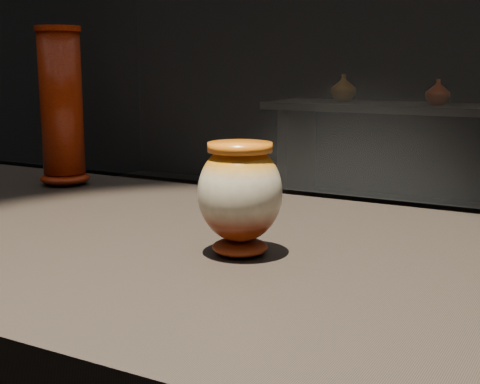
{
  "coord_description": "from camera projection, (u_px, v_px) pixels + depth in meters",
  "views": [
    {
      "loc": [
        0.51,
        -0.83,
        1.17
      ],
      "look_at": [
        0.07,
        -0.03,
        0.99
      ],
      "focal_mm": 50.0,
      "sensor_mm": 36.0,
      "label": 1
    }
  ],
  "objects": [
    {
      "name": "back_shelf",
      "position": [
        414.0,
        144.0,
        4.43
      ],
      "size": [
        2.0,
        0.6,
        0.9
      ],
      "color": "black",
      "rests_on": "ground"
    },
    {
      "name": "main_vase",
      "position": [
        240.0,
        194.0,
        0.93
      ],
      "size": [
        0.13,
        0.13,
        0.16
      ],
      "rotation": [
        0.0,
        0.0,
        0.1
      ],
      "color": "#691F09",
      "rests_on": "display_plinth"
    },
    {
      "name": "back_vase_left",
      "position": [
        343.0,
        88.0,
        4.66
      ],
      "size": [
        0.25,
        0.25,
        0.19
      ],
      "primitive_type": "imported",
      "rotation": [
        0.0,
        0.0,
        3.8
      ],
      "color": "#996816",
      "rests_on": "back_shelf"
    },
    {
      "name": "tall_vase",
      "position": [
        62.0,
        109.0,
        1.46
      ],
      "size": [
        0.11,
        0.11,
        0.34
      ],
      "rotation": [
        0.0,
        0.0,
        0.06
      ],
      "color": "red",
      "rests_on": "display_plinth"
    },
    {
      "name": "back_vase_mid",
      "position": [
        438.0,
        92.0,
        4.28
      ],
      "size": [
        0.21,
        0.21,
        0.16
      ],
      "primitive_type": "imported",
      "rotation": [
        0.0,
        0.0,
        5.19
      ],
      "color": "#691F09",
      "rests_on": "back_shelf"
    }
  ]
}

